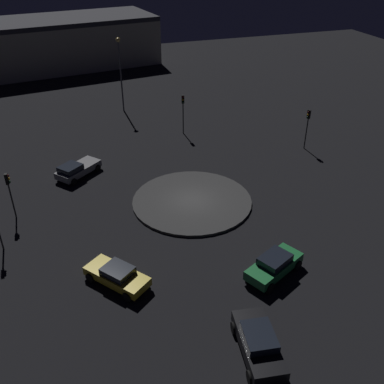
{
  "coord_description": "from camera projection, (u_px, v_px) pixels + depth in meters",
  "views": [
    {
      "loc": [
        9.91,
        29.63,
        19.96
      ],
      "look_at": [
        0.0,
        0.0,
        0.98
      ],
      "focal_mm": 40.89,
      "sensor_mm": 36.0,
      "label": 1
    }
  ],
  "objects": [
    {
      "name": "ground_plane",
      "position": [
        192.0,
        202.0,
        37.07
      ],
      "size": [
        115.75,
        115.75,
        0.0
      ],
      "primitive_type": "plane",
      "color": "black"
    },
    {
      "name": "car_grey",
      "position": [
        77.0,
        169.0,
        40.52
      ],
      "size": [
        4.51,
        4.15,
        1.43
      ],
      "rotation": [
        0.0,
        0.0,
        3.83
      ],
      "color": "slate",
      "rests_on": "ground_plane"
    },
    {
      "name": "traffic_light_south",
      "position": [
        183.0,
        107.0,
        47.74
      ],
      "size": [
        0.35,
        0.38,
        4.45
      ],
      "rotation": [
        0.0,
        0.0,
        1.32
      ],
      "color": "#2D2D2D",
      "rests_on": "ground_plane"
    },
    {
      "name": "traffic_light_southwest",
      "position": [
        308.0,
        122.0,
        44.48
      ],
      "size": [
        0.39,
        0.36,
        4.23
      ],
      "rotation": [
        0.0,
        0.0,
        0.4
      ],
      "color": "#2D2D2D",
      "rests_on": "ground_plane"
    },
    {
      "name": "traffic_light_east",
      "position": [
        9.0,
        187.0,
        33.66
      ],
      "size": [
        0.38,
        0.33,
        3.97
      ],
      "rotation": [
        0.0,
        0.0,
        2.98
      ],
      "color": "#2D2D2D",
      "rests_on": "ground_plane"
    },
    {
      "name": "streetlamp_south",
      "position": [
        120.0,
        65.0,
        52.51
      ],
      "size": [
        0.52,
        0.52,
        8.97
      ],
      "color": "#4C4C51",
      "rests_on": "ground_plane"
    },
    {
      "name": "car_yellow",
      "position": [
        117.0,
        275.0,
        28.21
      ],
      "size": [
        4.07,
        4.53,
        1.37
      ],
      "rotation": [
        0.0,
        0.0,
        -0.91
      ],
      "color": "gold",
      "rests_on": "ground_plane"
    },
    {
      "name": "store_building",
      "position": [
        42.0,
        44.0,
        70.21
      ],
      "size": [
        37.77,
        17.61,
        7.62
      ],
      "rotation": [
        0.0,
        0.0,
        6.43
      ],
      "color": "#B7B299",
      "rests_on": "ground_plane"
    },
    {
      "name": "car_black",
      "position": [
        258.0,
        343.0,
        23.47
      ],
      "size": [
        2.63,
        4.74,
        1.58
      ],
      "rotation": [
        0.0,
        0.0,
        4.56
      ],
      "color": "black",
      "rests_on": "ground_plane"
    },
    {
      "name": "roundabout_island",
      "position": [
        192.0,
        201.0,
        37.01
      ],
      "size": [
        10.08,
        10.08,
        0.22
      ],
      "primitive_type": "cylinder",
      "color": "#383838",
      "rests_on": "ground_plane"
    },
    {
      "name": "car_green",
      "position": [
        274.0,
        265.0,
        28.94
      ],
      "size": [
        4.66,
        3.46,
        1.53
      ],
      "rotation": [
        0.0,
        0.0,
        0.46
      ],
      "color": "#1E7238",
      "rests_on": "ground_plane"
    }
  ]
}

